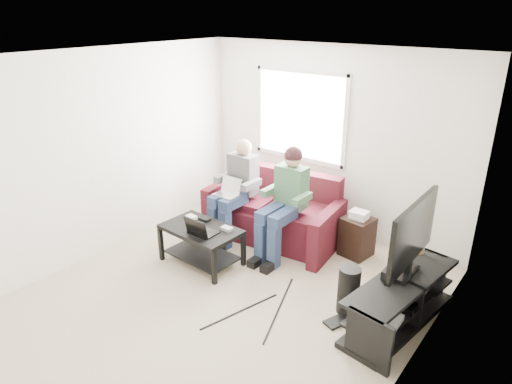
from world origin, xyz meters
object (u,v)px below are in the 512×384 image
sofa (274,214)px  tv_stand (400,304)px  coffee_table (201,237)px  end_table (357,235)px  tv (413,235)px  subwoofer (349,290)px

sofa → tv_stand: size_ratio=1.26×
coffee_table → end_table: size_ratio=1.59×
tv → sofa: bearing=161.9°
subwoofer → end_table: (-0.47, 1.16, 0.02)m
sofa → end_table: bearing=9.9°
sofa → end_table: sofa is taller
tv_stand → end_table: (-0.97, 1.01, 0.05)m
tv → end_table: (-0.97, 0.91, -0.69)m
sofa → tv: (2.15, -0.70, 0.64)m
tv_stand → end_table: size_ratio=2.56×
sofa → subwoofer: 1.90m
coffee_table → tv_stand: tv_stand is taller
tv_stand → tv: tv is taller
coffee_table → subwoofer: size_ratio=1.90×
subwoofer → sofa: bearing=150.0°
sofa → subwoofer: bearing=-30.0°
tv → subwoofer: (-0.50, -0.25, -0.71)m
tv_stand → sofa: bearing=159.6°
subwoofer → end_table: end_table is taller
tv → subwoofer: 0.90m
coffee_table → tv_stand: size_ratio=0.62×
sofa → subwoofer: sofa is taller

